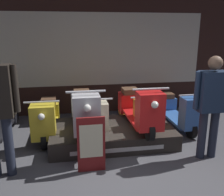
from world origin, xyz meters
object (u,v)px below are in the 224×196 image
scooter_backrow_2 (93,115)px  scooter_backrow_4 (178,110)px  person_right_browsing (211,100)px  scooter_display_left (84,111)px  price_sign_board (91,144)px  scooter_backrow_1 (47,118)px  scooter_display_right (139,108)px  scooter_backrow_3 (136,113)px

scooter_backrow_2 → scooter_backrow_4: 1.82m
person_right_browsing → scooter_display_left: bearing=156.8°
price_sign_board → scooter_backrow_4: bearing=37.0°
scooter_backrow_1 → scooter_display_left: bearing=-39.3°
scooter_backrow_4 → scooter_display_right: bearing=-150.8°
scooter_backrow_4 → price_sign_board: 2.49m
scooter_backrow_2 → scooter_backrow_3: bearing=0.0°
scooter_display_left → scooter_backrow_1: size_ratio=1.00×
scooter_display_left → person_right_browsing: person_right_browsing is taller
scooter_display_right → scooter_backrow_2: 1.02m
scooter_display_left → scooter_backrow_2: bearing=70.3°
scooter_backrow_3 → scooter_backrow_4: 0.91m
scooter_backrow_1 → scooter_backrow_4: same height
scooter_backrow_3 → price_sign_board: 1.85m
scooter_display_right → scooter_backrow_1: (-1.69, 0.58, -0.29)m
scooter_display_left → scooter_backrow_3: 1.29m
scooter_display_left → scooter_display_right: (0.99, 0.00, 0.00)m
person_right_browsing → price_sign_board: (-1.87, -0.10, -0.54)m
scooter_backrow_2 → scooter_backrow_3: 0.91m
scooter_backrow_4 → price_sign_board: bearing=-143.0°
scooter_backrow_4 → person_right_browsing: (-0.11, -1.39, 0.62)m
scooter_backrow_1 → price_sign_board: (0.74, -1.50, 0.08)m
scooter_display_left → price_sign_board: bearing=-87.7°
scooter_display_left → scooter_display_right: bearing=0.0°
scooter_display_left → scooter_backrow_3: scooter_display_left is taller
person_right_browsing → scooter_backrow_1: bearing=151.9°
scooter_backrow_2 → price_sign_board: scooter_backrow_2 is taller
scooter_backrow_1 → scooter_backrow_4: size_ratio=1.00×
scooter_backrow_1 → scooter_backrow_2: bearing=0.0°
scooter_backrow_4 → scooter_backrow_3: bearing=180.0°
scooter_display_right → scooter_backrow_2: scooter_display_right is taller
scooter_display_left → scooter_backrow_3: (1.11, 0.58, -0.29)m
scooter_backrow_2 → person_right_browsing: 2.29m
scooter_backrow_3 → scooter_backrow_4: same height
scooter_display_right → price_sign_board: scooter_display_right is taller
scooter_backrow_3 → price_sign_board: bearing=-125.7°
scooter_backrow_3 → scooter_display_right: bearing=-102.0°
scooter_display_left → price_sign_board: (0.04, -0.92, -0.21)m
scooter_display_left → price_sign_board: size_ratio=2.13×
person_right_browsing → price_sign_board: 1.95m
scooter_backrow_2 → person_right_browsing: size_ratio=1.08×
price_sign_board → scooter_backrow_1: bearing=116.3°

